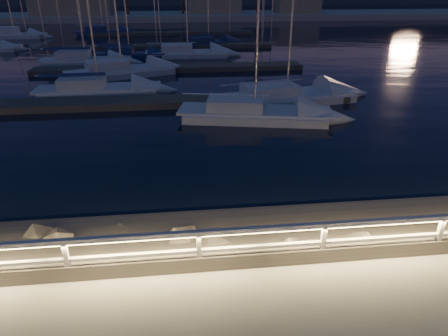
{
  "coord_description": "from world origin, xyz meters",
  "views": [
    {
      "loc": [
        0.74,
        -7.63,
        6.25
      ],
      "look_at": [
        2.04,
        4.0,
        0.71
      ],
      "focal_mm": 32.0,
      "sensor_mm": 36.0,
      "label": 1
    }
  ],
  "objects_px": {
    "sailboat_j": "(128,54)",
    "sailboat_m": "(13,35)",
    "sailboat_f": "(119,70)",
    "sailboat_k": "(207,43)",
    "guard_rail": "(152,244)",
    "sailboat_n": "(102,32)",
    "sailboat_g": "(186,52)",
    "sailboat_d": "(283,96)",
    "sailboat_c": "(251,112)",
    "sailboat_e": "(83,60)",
    "sailboat_b": "(96,89)"
  },
  "relations": [
    {
      "from": "sailboat_m",
      "to": "sailboat_c",
      "type": "bearing_deg",
      "value": -50.93
    },
    {
      "from": "sailboat_k",
      "to": "sailboat_n",
      "type": "distance_m",
      "value": 18.08
    },
    {
      "from": "guard_rail",
      "to": "sailboat_e",
      "type": "bearing_deg",
      "value": 104.41
    },
    {
      "from": "sailboat_c",
      "to": "sailboat_e",
      "type": "distance_m",
      "value": 20.41
    },
    {
      "from": "sailboat_k",
      "to": "sailboat_m",
      "type": "distance_m",
      "value": 26.11
    },
    {
      "from": "sailboat_c",
      "to": "sailboat_d",
      "type": "distance_m",
      "value": 3.91
    },
    {
      "from": "sailboat_c",
      "to": "sailboat_j",
      "type": "xyz_separation_m",
      "value": [
        -8.53,
        19.6,
        -0.03
      ]
    },
    {
      "from": "sailboat_j",
      "to": "sailboat_k",
      "type": "xyz_separation_m",
      "value": [
        8.09,
        6.55,
        0.0
      ]
    },
    {
      "from": "sailboat_m",
      "to": "sailboat_n",
      "type": "xyz_separation_m",
      "value": [
        10.72,
        2.29,
        -0.03
      ]
    },
    {
      "from": "sailboat_d",
      "to": "sailboat_n",
      "type": "xyz_separation_m",
      "value": [
        -16.46,
        35.2,
        -0.01
      ]
    },
    {
      "from": "sailboat_c",
      "to": "sailboat_j",
      "type": "distance_m",
      "value": 21.37
    },
    {
      "from": "sailboat_f",
      "to": "guard_rail",
      "type": "bearing_deg",
      "value": -102.18
    },
    {
      "from": "sailboat_e",
      "to": "sailboat_k",
      "type": "xyz_separation_m",
      "value": [
        11.59,
        9.66,
        -0.06
      ]
    },
    {
      "from": "sailboat_c",
      "to": "sailboat_m",
      "type": "relative_size",
      "value": 1.07
    },
    {
      "from": "guard_rail",
      "to": "sailboat_m",
      "type": "xyz_separation_m",
      "value": [
        -20.14,
        48.62,
        -0.92
      ]
    },
    {
      "from": "sailboat_e",
      "to": "sailboat_n",
      "type": "bearing_deg",
      "value": 95.66
    },
    {
      "from": "sailboat_f",
      "to": "sailboat_g",
      "type": "relative_size",
      "value": 1.04
    },
    {
      "from": "sailboat_b",
      "to": "sailboat_f",
      "type": "bearing_deg",
      "value": 79.42
    },
    {
      "from": "sailboat_d",
      "to": "sailboat_m",
      "type": "relative_size",
      "value": 1.16
    },
    {
      "from": "sailboat_j",
      "to": "sailboat_m",
      "type": "height_order",
      "value": "sailboat_m"
    },
    {
      "from": "sailboat_d",
      "to": "sailboat_e",
      "type": "xyz_separation_m",
      "value": [
        -14.55,
        13.5,
        0.03
      ]
    },
    {
      "from": "sailboat_d",
      "to": "sailboat_k",
      "type": "xyz_separation_m",
      "value": [
        -2.96,
        23.17,
        -0.03
      ]
    },
    {
      "from": "guard_rail",
      "to": "sailboat_n",
      "type": "distance_m",
      "value": 51.79
    },
    {
      "from": "sailboat_k",
      "to": "sailboat_c",
      "type": "bearing_deg",
      "value": -113.56
    },
    {
      "from": "guard_rail",
      "to": "sailboat_g",
      "type": "distance_m",
      "value": 32.47
    },
    {
      "from": "sailboat_b",
      "to": "sailboat_j",
      "type": "bearing_deg",
      "value": 84.94
    },
    {
      "from": "sailboat_b",
      "to": "sailboat_d",
      "type": "distance_m",
      "value": 12.02
    },
    {
      "from": "sailboat_c",
      "to": "sailboat_e",
      "type": "bearing_deg",
      "value": 137.75
    },
    {
      "from": "sailboat_g",
      "to": "sailboat_j",
      "type": "relative_size",
      "value": 1.21
    },
    {
      "from": "sailboat_j",
      "to": "sailboat_b",
      "type": "bearing_deg",
      "value": -89.05
    },
    {
      "from": "sailboat_f",
      "to": "sailboat_g",
      "type": "height_order",
      "value": "sailboat_f"
    },
    {
      "from": "sailboat_g",
      "to": "sailboat_j",
      "type": "distance_m",
      "value": 5.54
    },
    {
      "from": "guard_rail",
      "to": "sailboat_g",
      "type": "height_order",
      "value": "sailboat_g"
    },
    {
      "from": "sailboat_b",
      "to": "sailboat_c",
      "type": "xyz_separation_m",
      "value": [
        9.14,
        -5.92,
        -0.01
      ]
    },
    {
      "from": "guard_rail",
      "to": "sailboat_g",
      "type": "bearing_deg",
      "value": 87.3
    },
    {
      "from": "guard_rail",
      "to": "sailboat_f",
      "type": "height_order",
      "value": "sailboat_f"
    },
    {
      "from": "sailboat_d",
      "to": "sailboat_g",
      "type": "bearing_deg",
      "value": 97.56
    },
    {
      "from": "guard_rail",
      "to": "sailboat_d",
      "type": "relative_size",
      "value": 2.95
    },
    {
      "from": "sailboat_e",
      "to": "sailboat_k",
      "type": "distance_m",
      "value": 15.09
    },
    {
      "from": "sailboat_n",
      "to": "sailboat_c",
      "type": "bearing_deg",
      "value": -78.87
    },
    {
      "from": "sailboat_f",
      "to": "sailboat_m",
      "type": "height_order",
      "value": "sailboat_f"
    },
    {
      "from": "sailboat_j",
      "to": "sailboat_m",
      "type": "relative_size",
      "value": 0.89
    },
    {
      "from": "sailboat_f",
      "to": "sailboat_k",
      "type": "bearing_deg",
      "value": 40.48
    },
    {
      "from": "sailboat_b",
      "to": "sailboat_c",
      "type": "bearing_deg",
      "value": -35.43
    },
    {
      "from": "guard_rail",
      "to": "sailboat_m",
      "type": "height_order",
      "value": "sailboat_m"
    },
    {
      "from": "guard_rail",
      "to": "sailboat_j",
      "type": "relative_size",
      "value": 3.85
    },
    {
      "from": "sailboat_b",
      "to": "sailboat_m",
      "type": "relative_size",
      "value": 1.04
    },
    {
      "from": "guard_rail",
      "to": "sailboat_n",
      "type": "height_order",
      "value": "sailboat_n"
    },
    {
      "from": "sailboat_e",
      "to": "sailboat_j",
      "type": "relative_size",
      "value": 1.14
    },
    {
      "from": "sailboat_c",
      "to": "sailboat_g",
      "type": "distance_m",
      "value": 19.92
    }
  ]
}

